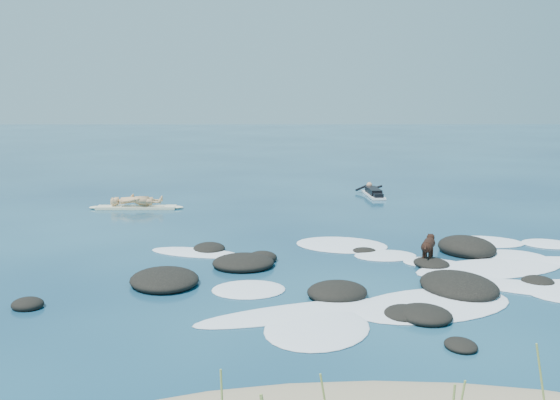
{
  "coord_description": "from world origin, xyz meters",
  "views": [
    {
      "loc": [
        -1.32,
        -13.96,
        3.83
      ],
      "look_at": [
        -1.19,
        4.0,
        0.9
      ],
      "focal_mm": 40.0,
      "sensor_mm": 36.0,
      "label": 1
    }
  ],
  "objects": [
    {
      "name": "ground",
      "position": [
        0.0,
        0.0,
        0.0
      ],
      "size": [
        160.0,
        160.0,
        0.0
      ],
      "primitive_type": "plane",
      "color": "#0A2642",
      "rests_on": "ground"
    },
    {
      "name": "reef_rocks",
      "position": [
        0.66,
        -0.97,
        0.1
      ],
      "size": [
        13.47,
        7.36,
        0.56
      ],
      "color": "black",
      "rests_on": "ground"
    },
    {
      "name": "breaking_foam",
      "position": [
        2.11,
        -0.68,
        0.01
      ],
      "size": [
        12.64,
        8.64,
        0.12
      ],
      "color": "white",
      "rests_on": "ground"
    },
    {
      "name": "standing_surfer_rig",
      "position": [
        -6.21,
        7.64,
        0.75
      ],
      "size": [
        3.32,
        0.66,
        1.89
      ],
      "rotation": [
        0.0,
        0.0,
        0.01
      ],
      "color": "#EEE8BF",
      "rests_on": "ground"
    },
    {
      "name": "paddling_surfer_rig",
      "position": [
        2.56,
        10.49,
        0.15
      ],
      "size": [
        1.14,
        2.54,
        0.44
      ],
      "rotation": [
        0.0,
        0.0,
        1.63
      ],
      "color": "white",
      "rests_on": "ground"
    },
    {
      "name": "dog",
      "position": [
        2.26,
        0.26,
        0.44
      ],
      "size": [
        0.52,
        1.0,
        0.66
      ],
      "rotation": [
        0.0,
        0.0,
        1.19
      ],
      "color": "black",
      "rests_on": "ground"
    }
  ]
}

